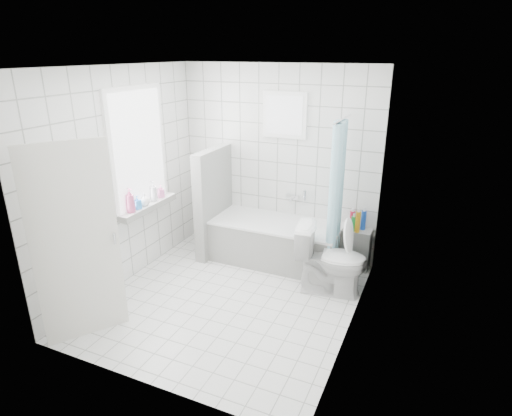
% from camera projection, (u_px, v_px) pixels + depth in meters
% --- Properties ---
extents(ground, '(3.00, 3.00, 0.00)m').
position_uv_depth(ground, '(229.00, 299.00, 5.02)').
color(ground, white).
rests_on(ground, ground).
extents(ceiling, '(3.00, 3.00, 0.00)m').
position_uv_depth(ceiling, '(223.00, 66.00, 4.12)').
color(ceiling, white).
rests_on(ceiling, ground).
extents(wall_back, '(2.80, 0.02, 2.60)m').
position_uv_depth(wall_back, '(277.00, 162.00, 5.85)').
color(wall_back, white).
rests_on(wall_back, ground).
extents(wall_front, '(2.80, 0.02, 2.60)m').
position_uv_depth(wall_front, '(136.00, 250.00, 3.28)').
color(wall_front, white).
rests_on(wall_front, ground).
extents(wall_left, '(0.02, 3.00, 2.60)m').
position_uv_depth(wall_left, '(123.00, 179.00, 5.10)').
color(wall_left, white).
rests_on(wall_left, ground).
extents(wall_right, '(0.02, 3.00, 2.60)m').
position_uv_depth(wall_right, '(358.00, 213.00, 4.04)').
color(wall_right, white).
rests_on(wall_right, ground).
extents(window_left, '(0.01, 0.90, 1.40)m').
position_uv_depth(window_left, '(139.00, 150.00, 5.24)').
color(window_left, white).
rests_on(window_left, wall_left).
extents(window_back, '(0.50, 0.01, 0.50)m').
position_uv_depth(window_back, '(284.00, 115.00, 5.55)').
color(window_back, white).
rests_on(window_back, wall_back).
extents(window_sill, '(0.18, 1.02, 0.08)m').
position_uv_depth(window_sill, '(148.00, 207.00, 5.48)').
color(window_sill, white).
rests_on(window_sill, wall_left).
extents(door, '(0.48, 0.69, 2.00)m').
position_uv_depth(door, '(76.00, 245.00, 4.08)').
color(door, silver).
rests_on(door, ground).
extents(bathtub, '(1.73, 0.77, 0.58)m').
position_uv_depth(bathtub, '(276.00, 242.00, 5.83)').
color(bathtub, white).
rests_on(bathtub, ground).
extents(partition_wall, '(0.15, 0.85, 1.50)m').
position_uv_depth(partition_wall, '(214.00, 202.00, 5.98)').
color(partition_wall, white).
rests_on(partition_wall, ground).
extents(tiled_ledge, '(0.40, 0.24, 0.55)m').
position_uv_depth(tiled_ledge, '(355.00, 248.00, 5.66)').
color(tiled_ledge, white).
rests_on(tiled_ledge, ground).
extents(toilet, '(0.89, 0.59, 0.85)m').
position_uv_depth(toilet, '(331.00, 260.00, 5.04)').
color(toilet, white).
rests_on(toilet, ground).
extents(curtain_rod, '(0.02, 0.80, 0.02)m').
position_uv_depth(curtain_rod, '(343.00, 119.00, 4.91)').
color(curtain_rod, silver).
rests_on(curtain_rod, wall_back).
extents(shower_curtain, '(0.14, 0.48, 1.78)m').
position_uv_depth(shower_curtain, '(335.00, 197.00, 5.11)').
color(shower_curtain, '#45AFCA').
rests_on(shower_curtain, curtain_rod).
extents(tub_faucet, '(0.18, 0.06, 0.06)m').
position_uv_depth(tub_faucet, '(292.00, 197.00, 5.88)').
color(tub_faucet, silver).
rests_on(tub_faucet, wall_back).
extents(sill_bottles, '(0.17, 0.74, 0.30)m').
position_uv_depth(sill_bottles, '(143.00, 197.00, 5.34)').
color(sill_bottles, '#D25287').
rests_on(sill_bottles, window_sill).
extents(ledge_bottles, '(0.20, 0.18, 0.28)m').
position_uv_depth(ledge_bottles, '(357.00, 221.00, 5.50)').
color(ledge_bottles, blue).
rests_on(ledge_bottles, tiled_ledge).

